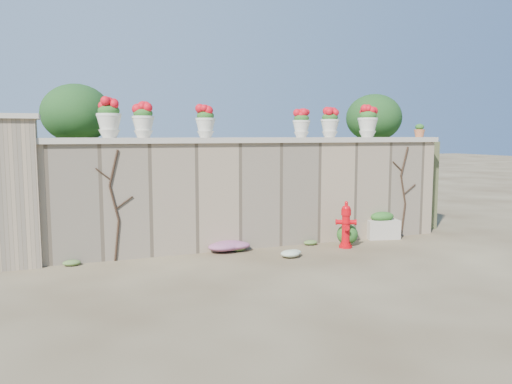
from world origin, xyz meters
name	(u,v)px	position (x,y,z in m)	size (l,w,h in m)	color
ground	(297,269)	(0.00, 0.00, 0.00)	(80.00, 80.00, 0.00)	#483624
stone_wall	(257,195)	(0.00, 1.80, 1.00)	(8.00, 0.40, 2.00)	gray
wall_cap	(257,140)	(0.00, 1.80, 2.05)	(8.10, 0.52, 0.10)	#BCB09F
gate_pillar	(19,190)	(-4.15, 1.80, 1.26)	(0.72, 0.72, 2.48)	gray
raised_fill	(212,181)	(0.00, 5.00, 1.00)	(9.00, 6.00, 2.00)	#384C23
back_shrub_left	(76,113)	(-3.20, 3.00, 2.55)	(1.30, 1.30, 1.10)	#143814
back_shrub_right	(374,118)	(3.40, 3.00, 2.55)	(1.30, 1.30, 1.10)	#143814
vine_left	(115,204)	(-2.67, 1.58, 0.99)	(0.60, 0.04, 1.91)	black
vine_right	(404,190)	(3.23, 1.58, 0.99)	(0.60, 0.04, 1.91)	black
fire_hydrant	(346,225)	(1.52, 1.06, 0.45)	(0.38, 0.27, 0.89)	red
planter_box	(382,226)	(2.69, 1.55, 0.26)	(0.74, 0.53, 0.56)	#BCB09F
green_shrub	(348,232)	(1.70, 1.26, 0.25)	(0.53, 0.47, 0.50)	#1E5119
magenta_clump	(226,245)	(-0.71, 1.55, 0.13)	(0.97, 0.65, 0.26)	#CA28AB
white_flowers	(293,252)	(0.28, 0.75, 0.08)	(0.45, 0.36, 0.16)	white
urn_pot_0	(109,118)	(-2.71, 1.80, 2.43)	(0.42, 0.42, 0.66)	beige
urn_pot_1	(143,120)	(-2.13, 1.80, 2.40)	(0.39, 0.39, 0.60)	beige
urn_pot_2	(205,122)	(-1.02, 1.80, 2.38)	(0.36, 0.36, 0.57)	beige
urn_pot_3	(301,124)	(0.92, 1.80, 2.37)	(0.34, 0.34, 0.54)	beige
urn_pot_4	(330,123)	(1.55, 1.80, 2.39)	(0.37, 0.37, 0.58)	beige
urn_pot_5	(368,122)	(2.44, 1.80, 2.42)	(0.41, 0.41, 0.64)	beige
terracotta_pot	(419,131)	(3.76, 1.80, 2.23)	(0.23, 0.23, 0.28)	#B76238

